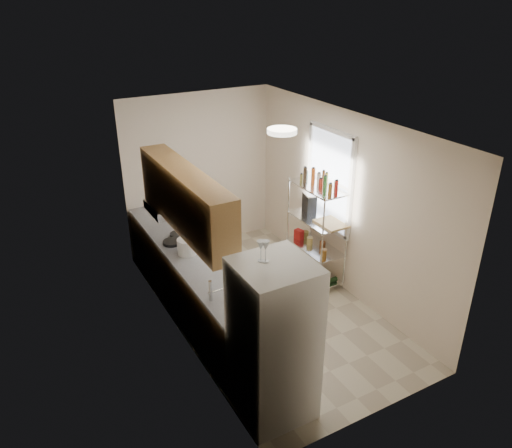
{
  "coord_description": "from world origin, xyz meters",
  "views": [
    {
      "loc": [
        -2.93,
        -4.97,
        4.04
      ],
      "look_at": [
        -0.03,
        0.25,
        1.19
      ],
      "focal_mm": 35.0,
      "sensor_mm": 36.0,
      "label": 1
    }
  ],
  "objects_px": {
    "frying_pan_large": "(172,242)",
    "cutting_board": "(331,224)",
    "espresso_machine": "(309,202)",
    "rice_cooker": "(187,246)",
    "refrigerator": "(273,341)"
  },
  "relations": [
    {
      "from": "frying_pan_large",
      "to": "cutting_board",
      "type": "xyz_separation_m",
      "value": [
        2.1,
        -0.75,
        0.1
      ]
    },
    {
      "from": "espresso_machine",
      "to": "frying_pan_large",
      "type": "bearing_deg",
      "value": -173.21
    },
    {
      "from": "refrigerator",
      "to": "espresso_machine",
      "type": "bearing_deg",
      "value": 48.77
    },
    {
      "from": "frying_pan_large",
      "to": "espresso_machine",
      "type": "xyz_separation_m",
      "value": [
        2.11,
        -0.17,
        0.22
      ]
    },
    {
      "from": "espresso_machine",
      "to": "rice_cooker",
      "type": "bearing_deg",
      "value": -163.45
    },
    {
      "from": "frying_pan_large",
      "to": "cutting_board",
      "type": "bearing_deg",
      "value": -19.22
    },
    {
      "from": "refrigerator",
      "to": "espresso_machine",
      "type": "xyz_separation_m",
      "value": [
        1.95,
        2.23,
        0.27
      ]
    },
    {
      "from": "cutting_board",
      "to": "espresso_machine",
      "type": "distance_m",
      "value": 0.59
    },
    {
      "from": "rice_cooker",
      "to": "frying_pan_large",
      "type": "relative_size",
      "value": 1.03
    },
    {
      "from": "frying_pan_large",
      "to": "cutting_board",
      "type": "distance_m",
      "value": 2.23
    },
    {
      "from": "refrigerator",
      "to": "espresso_machine",
      "type": "relative_size",
      "value": 6.73
    },
    {
      "from": "frying_pan_large",
      "to": "cutting_board",
      "type": "relative_size",
      "value": 0.56
    },
    {
      "from": "rice_cooker",
      "to": "espresso_machine",
      "type": "relative_size",
      "value": 0.98
    },
    {
      "from": "cutting_board",
      "to": "frying_pan_large",
      "type": "bearing_deg",
      "value": 160.42
    },
    {
      "from": "rice_cooker",
      "to": "cutting_board",
      "type": "height_order",
      "value": "rice_cooker"
    }
  ]
}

